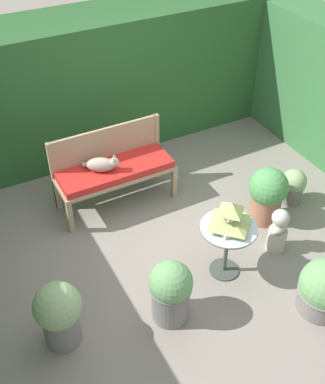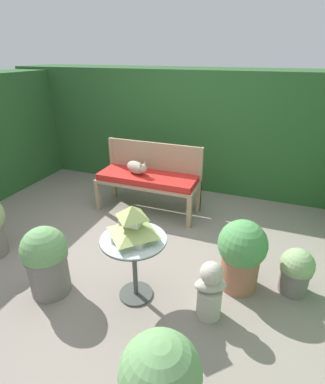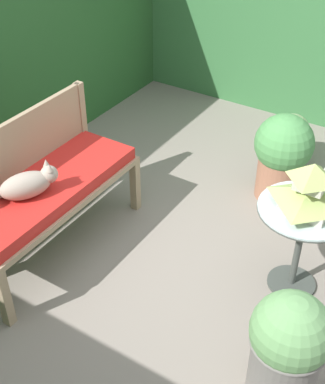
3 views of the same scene
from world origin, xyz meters
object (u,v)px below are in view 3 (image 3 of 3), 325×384
at_px(patio_table, 303,226).
at_px(potted_plant_path_edge, 283,154).
at_px(garden_bench, 47,193).
at_px(cat, 28,184).
at_px(pagoda_birdhouse, 310,190).
at_px(potted_plant_table_near, 288,347).
at_px(potted_plant_hedge_corner, 291,138).

height_order(patio_table, potted_plant_path_edge, potted_plant_path_edge).
bearing_deg(potted_plant_path_edge, garden_bench, 142.36).
height_order(cat, pagoda_birdhouse, pagoda_birdhouse).
bearing_deg(cat, potted_plant_table_near, -64.62).
xyz_separation_m(cat, potted_plant_path_edge, (1.60, -1.10, -0.26)).
xyz_separation_m(pagoda_birdhouse, potted_plant_table_near, (-0.79, -0.24, -0.41)).
distance_m(potted_plant_path_edge, potted_plant_table_near, 1.82).
bearing_deg(patio_table, garden_bench, 109.34).
relative_size(pagoda_birdhouse, potted_plant_table_near, 0.54).
height_order(cat, potted_plant_table_near, cat).
bearing_deg(garden_bench, pagoda_birdhouse, -70.66).
bearing_deg(pagoda_birdhouse, potted_plant_table_near, -163.27).
xyz_separation_m(cat, potted_plant_hedge_corner, (2.10, -0.99, -0.40)).
height_order(cat, potted_plant_hedge_corner, cat).
bearing_deg(potted_plant_table_near, potted_plant_path_edge, 23.02).
height_order(garden_bench, potted_plant_path_edge, potted_plant_path_edge).
height_order(garden_bench, pagoda_birdhouse, pagoda_birdhouse).
xyz_separation_m(garden_bench, pagoda_birdhouse, (0.56, -1.58, 0.30)).
height_order(garden_bench, patio_table, patio_table).
bearing_deg(cat, potted_plant_path_edge, -6.88).
distance_m(pagoda_birdhouse, potted_plant_path_edge, 1.08).
relative_size(patio_table, potted_plant_path_edge, 0.89).
height_order(cat, potted_plant_path_edge, cat).
height_order(garden_bench, potted_plant_table_near, potted_plant_table_near).
bearing_deg(potted_plant_hedge_corner, potted_plant_path_edge, -167.65).
relative_size(cat, potted_plant_hedge_corner, 0.83).
relative_size(potted_plant_path_edge, potted_plant_table_near, 1.03).
height_order(pagoda_birdhouse, potted_plant_hedge_corner, pagoda_birdhouse).
xyz_separation_m(pagoda_birdhouse, potted_plant_hedge_corner, (1.39, 0.58, -0.53)).
xyz_separation_m(garden_bench, potted_plant_table_near, (-0.23, -1.82, -0.11)).
relative_size(cat, potted_plant_path_edge, 0.54).
relative_size(patio_table, potted_plant_hedge_corner, 1.37).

